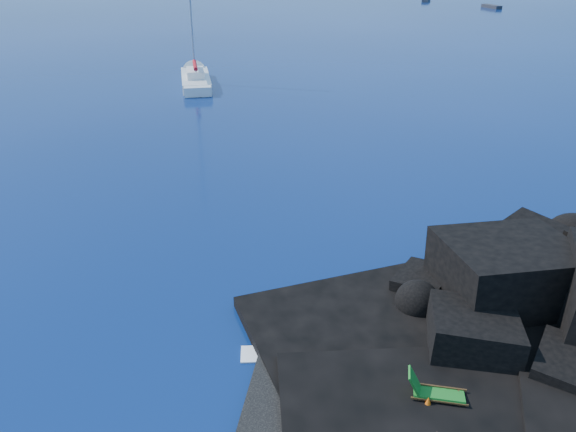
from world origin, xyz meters
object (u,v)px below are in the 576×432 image
deck_chair (440,388)px  distant_boat_b (491,8)px  marker_cone (428,404)px  distant_boat_a (426,2)px  sunbather (421,432)px  sailboat (196,85)px

deck_chair → distant_boat_b: bearing=82.0°
deck_chair → marker_cone: deck_chair is taller
marker_cone → distant_boat_b: size_ratio=0.11×
marker_cone → distant_boat_a: bearing=79.9°
distant_boat_a → deck_chair: bearing=-81.0°
deck_chair → sunbather: (-0.78, -1.36, -0.45)m
sailboat → deck_chair: (15.98, -43.67, 0.97)m
sunbather → deck_chair: bearing=72.3°
sunbather → distant_boat_a: sunbather is taller
deck_chair → sailboat: bearing=118.5°
deck_chair → marker_cone: bearing=-131.8°
marker_cone → distant_boat_a: (23.07, 129.54, -0.62)m
sunbather → marker_cone: marker_cone is taller
sunbather → marker_cone: 1.11m
sunbather → distant_boat_b: 122.49m
deck_chair → distant_boat_a: size_ratio=0.40×
sailboat → distant_boat_b: size_ratio=2.77×
distant_boat_a → distant_boat_b: bearing=-29.8°
distant_boat_b → distant_boat_a: bearing=108.3°
deck_chair → marker_cone: 0.61m
deck_chair → distant_boat_a: bearing=88.5°
deck_chair → distant_boat_b: (34.26, 116.01, -0.97)m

